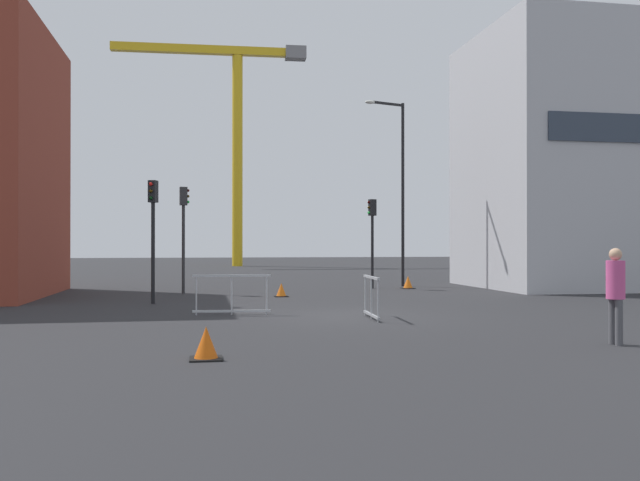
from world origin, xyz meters
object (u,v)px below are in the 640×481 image
traffic_light_far (153,221)px  traffic_cone_orange (206,344)px  traffic_cone_striped (408,283)px  traffic_light_verge (184,222)px  traffic_cone_on_verge (281,290)px  pedestrian_walking (616,288)px  streetlamp_tall (399,179)px  traffic_light_corner (372,228)px  construction_crane (233,116)px

traffic_light_far → traffic_cone_orange: (1.58, -10.86, -2.39)m
traffic_light_far → traffic_cone_striped: bearing=28.9°
traffic_light_verge → traffic_cone_on_verge: 4.85m
traffic_cone_on_verge → pedestrian_walking: bearing=-69.3°
traffic_cone_on_verge → traffic_cone_orange: 13.26m
streetlamp_tall → traffic_light_far: (-10.25, -7.08, -2.19)m
pedestrian_walking → traffic_cone_orange: pedestrian_walking is taller
traffic_light_verge → traffic_cone_orange: traffic_light_verge is taller
streetlamp_tall → traffic_light_verge: size_ratio=2.02×
pedestrian_walking → traffic_cone_orange: (-7.58, -0.28, -0.82)m
pedestrian_walking → traffic_cone_on_verge: size_ratio=3.67×
traffic_cone_orange → traffic_light_corner: bearing=66.9°
traffic_light_corner → traffic_cone_striped: (1.49, -0.33, -2.32)m
construction_crane → traffic_light_far: (-4.28, -36.79, -10.38)m
traffic_cone_on_verge → construction_crane: bearing=90.1°
traffic_cone_on_verge → traffic_cone_orange: traffic_cone_orange is taller
traffic_light_corner → pedestrian_walking: 16.62m
traffic_light_corner → traffic_cone_orange: bearing=-113.1°
traffic_cone_orange → traffic_cone_on_verge: bearing=77.9°
traffic_light_corner → pedestrian_walking: bearing=-88.5°
traffic_light_verge → traffic_cone_striped: 9.79m
streetlamp_tall → traffic_light_corner: (-1.51, -1.11, -2.25)m
traffic_light_far → traffic_cone_striped: 11.92m
construction_crane → traffic_cone_orange: construction_crane is taller
construction_crane → pedestrian_walking: (4.88, -47.37, -11.96)m
traffic_light_verge → streetlamp_tall: bearing=16.4°
traffic_light_corner → pedestrian_walking: (0.42, -16.55, -1.51)m
traffic_light_verge → pedestrian_walking: (8.31, -14.90, -1.68)m
traffic_cone_striped → streetlamp_tall: bearing=89.1°
traffic_cone_on_verge → traffic_cone_orange: bearing=-102.1°
traffic_light_far → traffic_light_verge: size_ratio=0.96×
traffic_cone_striped → traffic_cone_on_verge: size_ratio=1.10×
traffic_light_far → streetlamp_tall: bearing=34.6°
construction_crane → traffic_light_far: bearing=-96.6°
traffic_light_corner → traffic_light_verge: traffic_light_verge is taller
traffic_light_verge → pedestrian_walking: traffic_light_verge is taller
traffic_light_verge → traffic_light_corner: bearing=11.8°
traffic_light_far → traffic_light_verge: (0.85, 4.32, 0.10)m
traffic_cone_on_verge → traffic_light_far: bearing=-154.2°
traffic_light_verge → traffic_cone_orange: 15.40m
construction_crane → traffic_cone_on_verge: 36.97m
construction_crane → traffic_light_corner: size_ratio=5.04×
traffic_light_corner → traffic_light_verge: 8.06m
traffic_light_verge → traffic_cone_orange: (0.72, -15.18, -2.49)m
streetlamp_tall → traffic_cone_striped: streetlamp_tall is taller
streetlamp_tall → traffic_light_corner: bearing=-143.7°
traffic_light_verge → traffic_cone_striped: size_ratio=7.54×
construction_crane → traffic_cone_on_verge: construction_crane is taller
traffic_light_far → pedestrian_walking: 14.09m
traffic_light_far → construction_crane: bearing=83.4°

